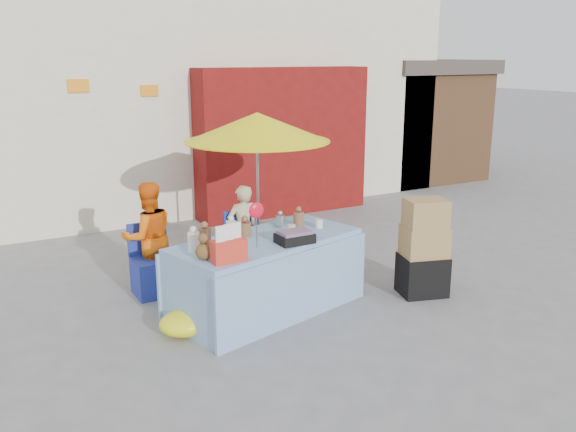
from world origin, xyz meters
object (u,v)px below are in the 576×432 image
chair_left (154,273)px  chair_right (248,257)px  vendor_orange (149,237)px  box_stack (424,251)px  vendor_beige (243,230)px  market_table (266,274)px  umbrella (257,128)px

chair_left → chair_right: (1.25, 0.00, 0.00)m
vendor_orange → box_stack: (2.82, -1.72, -0.13)m
chair_right → vendor_beige: vendor_beige is taller
vendor_beige → market_table: bearing=76.3°
market_table → chair_left: market_table is taller
market_table → chair_right: market_table is taller
chair_left → umbrella: 2.27m
vendor_beige → umbrella: umbrella is taller
chair_left → vendor_beige: (1.25, 0.13, 0.34)m
vendor_beige → chair_left: bearing=5.8°
market_table → umbrella: umbrella is taller
market_table → vendor_beige: 1.27m
vendor_orange → box_stack: size_ratio=1.15×
market_table → vendor_beige: size_ratio=2.00×
vendor_orange → vendor_beige: bearing=179.7°
chair_right → vendor_beige: size_ratio=0.71×
vendor_orange → vendor_beige: vendor_orange is taller
chair_right → vendor_beige: (0.00, 0.13, 0.34)m
vendor_beige → umbrella: 1.34m
vendor_orange → vendor_beige: 1.25m
chair_left → box_stack: (2.82, -1.59, 0.29)m
box_stack → chair_left: bearing=150.6°
market_table → vendor_orange: (-0.96, 1.23, 0.24)m
umbrella → vendor_orange: bearing=-174.5°
chair_left → chair_right: bearing=-0.3°
vendor_orange → vendor_beige: (1.25, 0.00, -0.08)m
umbrella → box_stack: size_ratio=1.77×
chair_right → market_table: bearing=-105.3°
market_table → chair_left: bearing=116.3°
chair_left → market_table: bearing=-49.1°
chair_right → box_stack: bearing=-45.6°
chair_left → vendor_beige: vendor_beige is taller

